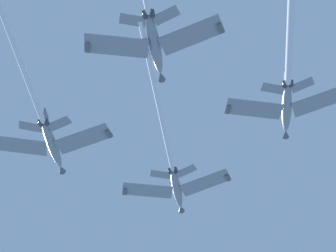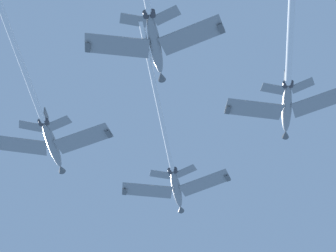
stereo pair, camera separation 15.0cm
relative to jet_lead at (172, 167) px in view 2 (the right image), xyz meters
name	(u,v)px [view 2 (the right image)]	position (x,y,z in m)	size (l,w,h in m)	color
jet_lead	(172,167)	(0.00, 0.00, 0.00)	(41.82, 19.51, 23.82)	gray
jet_left_wing	(36,102)	(13.73, -22.01, -10.91)	(47.72, 19.66, 27.01)	gray
jet_right_wing	(289,67)	(22.66, 15.04, -9.39)	(41.14, 19.60, 23.91)	gray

